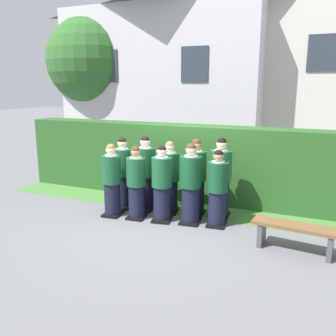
# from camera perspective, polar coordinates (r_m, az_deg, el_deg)

# --- Properties ---
(ground_plane) EXTENTS (60.00, 60.00, 0.00)m
(ground_plane) POSITION_cam_1_polar(r_m,az_deg,el_deg) (7.54, -0.80, -8.22)
(ground_plane) COLOR slate
(student_front_row_0) EXTENTS (0.40, 0.47, 1.55)m
(student_front_row_0) POSITION_cam_1_polar(r_m,az_deg,el_deg) (7.68, -8.87, -2.19)
(student_front_row_0) COLOR black
(student_front_row_0) RESTS_ON ground
(student_front_row_1) EXTENTS (0.40, 0.47, 1.53)m
(student_front_row_1) POSITION_cam_1_polar(r_m,az_deg,el_deg) (7.47, -5.03, -2.59)
(student_front_row_1) COLOR black
(student_front_row_1) RESTS_ON ground
(student_front_row_2) EXTENTS (0.44, 0.53, 1.58)m
(student_front_row_2) POSITION_cam_1_polar(r_m,az_deg,el_deg) (7.29, -0.97, -2.75)
(student_front_row_2) COLOR black
(student_front_row_2) RESTS_ON ground
(student_front_row_3) EXTENTS (0.42, 0.50, 1.63)m
(student_front_row_3) POSITION_cam_1_polar(r_m,az_deg,el_deg) (7.18, 3.63, -2.81)
(student_front_row_3) COLOR black
(student_front_row_3) RESTS_ON ground
(student_front_row_4) EXTENTS (0.40, 0.46, 1.53)m
(student_front_row_4) POSITION_cam_1_polar(r_m,az_deg,el_deg) (7.10, 7.82, -3.50)
(student_front_row_4) COLOR black
(student_front_row_4) RESTS_ON ground
(student_rear_row_0) EXTENTS (0.43, 0.51, 1.61)m
(student_rear_row_0) POSITION_cam_1_polar(r_m,az_deg,el_deg) (8.15, -7.10, -1.05)
(student_rear_row_0) COLOR black
(student_rear_row_0) RESTS_ON ground
(student_rear_row_1) EXTENTS (0.43, 0.50, 1.66)m
(student_rear_row_1) POSITION_cam_1_polar(r_m,az_deg,el_deg) (7.97, -3.56, -1.09)
(student_rear_row_1) COLOR black
(student_rear_row_1) RESTS_ON ground
(student_rear_row_2) EXTENTS (0.44, 0.53, 1.57)m
(student_rear_row_2) POSITION_cam_1_polar(r_m,az_deg,el_deg) (7.79, 0.27, -1.74)
(student_rear_row_2) COLOR black
(student_rear_row_2) RESTS_ON ground
(student_rear_row_3) EXTENTS (0.43, 0.54, 1.65)m
(student_rear_row_3) POSITION_cam_1_polar(r_m,az_deg,el_deg) (7.66, 4.43, -1.74)
(student_rear_row_3) COLOR black
(student_rear_row_3) RESTS_ON ground
(student_rear_row_4) EXTENTS (0.44, 0.55, 1.69)m
(student_rear_row_4) POSITION_cam_1_polar(r_m,az_deg,el_deg) (7.59, 8.32, -1.82)
(student_rear_row_4) COLOR black
(student_rear_row_4) RESTS_ON ground
(hedge) EXTENTS (8.93, 0.70, 1.80)m
(hedge) POSITION_cam_1_polar(r_m,az_deg,el_deg) (8.75, 3.59, 0.91)
(hedge) COLOR #285623
(hedge) RESTS_ON ground
(school_building_main) EXTENTS (7.71, 3.42, 7.61)m
(school_building_main) POSITION_cam_1_polar(r_m,az_deg,el_deg) (14.03, -0.06, 17.83)
(school_building_main) COLOR silver
(school_building_main) RESTS_ON ground
(oak_tree_left) EXTENTS (3.30, 3.30, 5.26)m
(oak_tree_left) POSITION_cam_1_polar(r_m,az_deg,el_deg) (14.56, -12.11, 16.19)
(oak_tree_left) COLOR brown
(oak_tree_left) RESTS_ON ground
(wooden_bench) EXTENTS (1.43, 0.50, 0.48)m
(wooden_bench) POSITION_cam_1_polar(r_m,az_deg,el_deg) (6.42, 19.46, -9.53)
(wooden_bench) COLOR brown
(wooden_bench) RESTS_ON ground
(lawn_strip) EXTENTS (8.93, 0.90, 0.01)m
(lawn_strip) POSITION_cam_1_polar(r_m,az_deg,el_deg) (8.27, 1.61, -6.23)
(lawn_strip) COLOR #477A38
(lawn_strip) RESTS_ON ground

